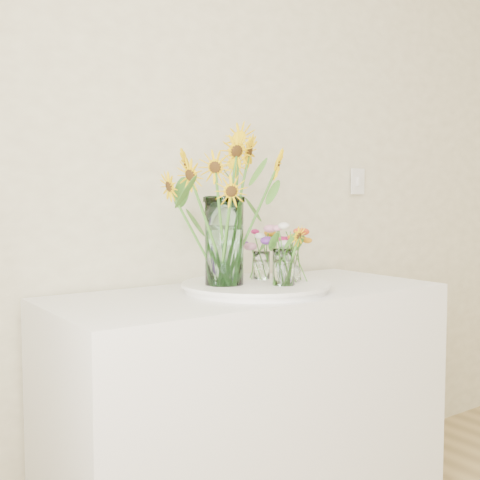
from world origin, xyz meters
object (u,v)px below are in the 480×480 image
at_px(tray, 256,288).
at_px(mason_jar, 224,241).
at_px(small_vase_b, 290,267).
at_px(small_vase_c, 262,266).
at_px(small_vase_a, 284,268).
at_px(counter, 250,416).

xyz_separation_m(tray, mason_jar, (-0.11, 0.03, 0.16)).
xyz_separation_m(tray, small_vase_b, (0.13, -0.03, 0.07)).
distance_m(tray, mason_jar, 0.20).
bearing_deg(small_vase_c, small_vase_a, -102.58).
relative_size(small_vase_a, small_vase_b, 1.15).
height_order(counter, small_vase_b, small_vase_b).
xyz_separation_m(small_vase_a, small_vase_b, (0.09, 0.06, -0.01)).
bearing_deg(small_vase_a, small_vase_b, 37.26).
bearing_deg(mason_jar, tray, -13.85).
relative_size(tray, small_vase_a, 3.81).
distance_m(counter, small_vase_b, 0.55).
bearing_deg(counter, small_vase_a, -69.98).
bearing_deg(tray, small_vase_a, -67.72).
height_order(counter, small_vase_c, small_vase_c).
bearing_deg(small_vase_c, tray, -138.11).
distance_m(tray, small_vase_c, 0.12).
xyz_separation_m(counter, tray, (0.00, -0.02, 0.46)).
height_order(counter, tray, tray).
bearing_deg(mason_jar, small_vase_a, -39.65).
bearing_deg(mason_jar, small_vase_b, -14.69).
distance_m(small_vase_a, small_vase_b, 0.11).
height_order(counter, small_vase_a, small_vase_a).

